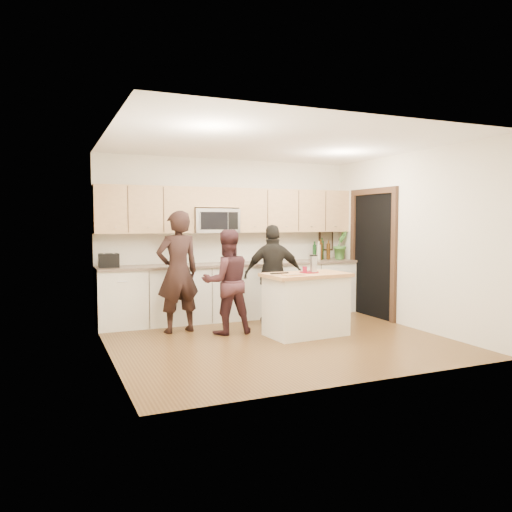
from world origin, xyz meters
name	(u,v)px	position (x,y,z in m)	size (l,w,h in m)	color
floor	(278,340)	(0.00, 0.00, 0.00)	(4.50, 4.50, 0.00)	brown
room_shell	(278,215)	(0.00, 0.00, 1.73)	(4.52, 4.02, 2.71)	beige
back_cabinetry	(235,291)	(0.00, 1.69, 0.47)	(4.50, 0.66, 0.94)	silver
upper_cabinetry	(233,209)	(0.03, 1.83, 1.84)	(4.50, 0.33, 0.75)	tan
microwave	(215,221)	(-0.31, 1.80, 1.65)	(0.76, 0.41, 0.40)	silver
doorway	(373,250)	(2.23, 0.90, 1.16)	(0.06, 1.25, 2.20)	black
framed_picture	(326,240)	(1.95, 1.98, 1.28)	(0.30, 0.03, 0.38)	black
dish_towel	(183,275)	(-0.95, 1.50, 0.80)	(0.34, 0.60, 0.48)	white
island	(306,304)	(0.50, 0.10, 0.45)	(1.25, 0.79, 0.90)	silver
red_plate	(309,272)	(0.57, 0.15, 0.91)	(0.28, 0.28, 0.02)	maroon
box_grater	(314,263)	(0.59, 0.05, 1.04)	(0.10, 0.06, 0.25)	silver
drink_glass	(305,270)	(0.47, 0.09, 0.95)	(0.06, 0.06, 0.10)	maroon
cutting_board	(293,275)	(0.19, -0.09, 0.91)	(0.29, 0.16, 0.02)	#B7874C
tongs	(280,273)	(0.04, 0.03, 0.92)	(0.28, 0.03, 0.02)	black
knife	(296,274)	(0.20, -0.15, 0.92)	(0.18, 0.02, 0.01)	silver
toaster	(109,260)	(-2.05, 1.67, 1.05)	(0.29, 0.20, 0.22)	black
bottle_cluster	(321,250)	(1.69, 1.73, 1.12)	(0.36, 0.21, 0.40)	black
orchid	(340,244)	(2.10, 1.72, 1.21)	(0.30, 0.24, 0.54)	#3F762F
woman_left	(178,272)	(-1.15, 1.02, 0.90)	(0.65, 0.43, 1.80)	black
woman_center	(227,282)	(-0.51, 0.65, 0.76)	(0.74, 0.58, 1.52)	#31181B
woman_right	(273,275)	(0.39, 0.98, 0.79)	(0.93, 0.39, 1.59)	black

